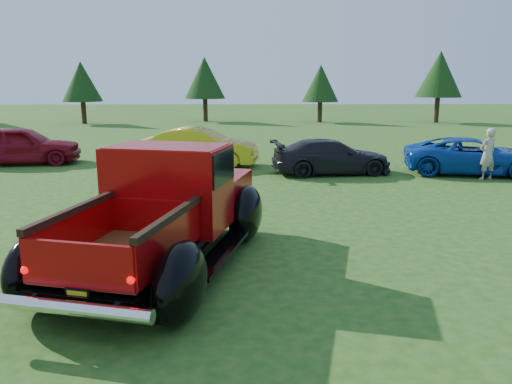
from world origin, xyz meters
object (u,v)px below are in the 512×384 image
at_px(tree_east, 440,74).
at_px(spectator, 488,154).
at_px(tree_mid_left, 205,78).
at_px(show_car_blue, 472,156).
at_px(show_car_red, 21,145).
at_px(pickup_truck, 170,207).
at_px(show_car_yellow, 200,147).
at_px(tree_west, 82,82).
at_px(show_car_grey, 331,157).
at_px(tree_mid_right, 321,83).

relative_size(tree_east, spectator, 3.18).
relative_size(tree_mid_left, show_car_blue, 1.10).
xyz_separation_m(tree_mid_left, show_car_red, (-5.50, -20.72, -2.64)).
height_order(pickup_truck, show_car_yellow, pickup_truck).
distance_m(tree_west, show_car_grey, 26.06).
distance_m(tree_west, show_car_yellow, 22.05).
xyz_separation_m(tree_mid_left, show_car_yellow, (1.50, -21.24, -2.66)).
xyz_separation_m(tree_mid_left, pickup_truck, (1.90, -31.55, -2.38)).
relative_size(tree_mid_left, show_car_grey, 1.20).
relative_size(tree_east, show_car_blue, 1.19).
height_order(tree_mid_left, spectator, tree_mid_left).
distance_m(show_car_grey, spectator, 5.09).
xyz_separation_m(pickup_truck, show_car_blue, (9.24, 8.43, -0.37)).
bearing_deg(show_car_yellow, tree_west, 36.29).
bearing_deg(spectator, show_car_grey, -33.10).
height_order(tree_east, show_car_blue, tree_east).
relative_size(tree_mid_left, show_car_red, 1.14).
distance_m(show_car_yellow, spectator, 10.12).
bearing_deg(pickup_truck, show_car_yellow, 106.14).
bearing_deg(pickup_truck, tree_mid_right, 90.83).
xyz_separation_m(tree_mid_right, tree_east, (9.00, -0.50, 0.68)).
bearing_deg(spectator, tree_west, -67.75).
distance_m(show_car_red, show_car_blue, 16.82).
distance_m(show_car_red, show_car_grey, 11.96).
bearing_deg(show_car_red, spectator, -110.42).
relative_size(pickup_truck, show_car_yellow, 1.37).
height_order(tree_mid_right, show_car_blue, tree_mid_right).
bearing_deg(tree_mid_left, show_car_blue, -64.27).
distance_m(tree_west, pickup_truck, 31.57).
relative_size(tree_west, spectator, 2.71).
distance_m(pickup_truck, show_car_grey, 9.61).
bearing_deg(show_car_yellow, tree_east, -32.22).
bearing_deg(tree_east, spectator, -106.73).
relative_size(tree_mid_right, show_car_yellow, 1.00).
distance_m(tree_mid_left, show_car_grey, 23.98).
bearing_deg(show_car_blue, tree_west, 54.94).
bearing_deg(tree_mid_left, tree_mid_right, -6.34).
xyz_separation_m(show_car_yellow, show_car_grey, (4.74, -1.75, -0.12)).
height_order(tree_mid_right, pickup_truck, tree_mid_right).
relative_size(tree_mid_left, spectator, 2.94).
height_order(tree_east, show_car_yellow, tree_east).
bearing_deg(spectator, show_car_yellow, -36.72).
bearing_deg(pickup_truck, show_car_red, 138.26).
height_order(tree_mid_right, tree_east, tree_east).
height_order(show_car_red, show_car_blue, show_car_red).
bearing_deg(show_car_red, pickup_truck, -154.53).
height_order(tree_west, pickup_truck, tree_west).
height_order(tree_east, show_car_red, tree_east).
xyz_separation_m(tree_west, pickup_truck, (10.90, -29.55, -2.11)).
height_order(show_car_red, show_car_grey, show_car_red).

